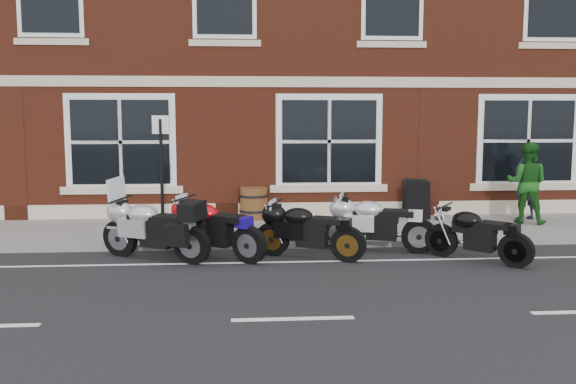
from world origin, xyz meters
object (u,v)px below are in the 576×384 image
object	(u,v)px
moto_sport_black	(308,229)
moto_sport_silver	(377,222)
moto_sport_red	(214,227)
a_board_sign	(416,199)
pedestrian_left	(526,181)
moto_naked_black	(476,233)
parking_sign	(162,170)
pedestrian_right	(527,183)
barrel_planter	(254,203)
moto_touring_silver	(153,227)

from	to	relation	value
moto_sport_black	moto_sport_silver	xyz separation A→B (m)	(1.40, 0.54, 0.02)
moto_sport_red	moto_sport_silver	distance (m)	3.13
moto_sport_red	moto_sport_silver	bearing A→B (deg)	-46.15
moto_sport_red	a_board_sign	distance (m)	5.77
pedestrian_left	moto_naked_black	bearing A→B (deg)	34.15
moto_naked_black	parking_sign	size ratio (longest dim) A/B	0.62
moto_naked_black	pedestrian_right	world-z (taller)	pedestrian_right
moto_sport_black	moto_naked_black	world-z (taller)	moto_sport_black
moto_sport_black	moto_sport_red	bearing A→B (deg)	108.59
moto_sport_black	pedestrian_right	xyz separation A→B (m)	(5.37, 2.75, 0.51)
pedestrian_right	parking_sign	bearing A→B (deg)	41.26
parking_sign	pedestrian_left	bearing A→B (deg)	33.05
pedestrian_left	barrel_planter	distance (m)	6.53
moto_sport_black	pedestrian_right	distance (m)	6.06
moto_touring_silver	barrel_planter	world-z (taller)	moto_touring_silver
moto_naked_black	barrel_planter	bearing A→B (deg)	86.19
moto_sport_black	moto_naked_black	size ratio (longest dim) A/B	1.28
moto_naked_black	moto_sport_red	bearing A→B (deg)	126.00
moto_sport_red	a_board_sign	world-z (taller)	a_board_sign
moto_naked_black	parking_sign	bearing A→B (deg)	118.90
pedestrian_right	barrel_planter	bearing A→B (deg)	19.89
moto_touring_silver	pedestrian_right	distance (m)	8.61
a_board_sign	moto_touring_silver	bearing A→B (deg)	-124.85
moto_touring_silver	moto_sport_silver	distance (m)	4.24
pedestrian_right	moto_touring_silver	bearing A→B (deg)	47.34
moto_sport_black	moto_naked_black	xyz separation A→B (m)	(2.99, -0.46, -0.02)
moto_sport_red	moto_sport_silver	xyz separation A→B (m)	(3.11, 0.35, -0.01)
moto_sport_red	pedestrian_right	bearing A→B (deg)	-32.76
moto_sport_black	moto_naked_black	distance (m)	3.02
moto_sport_black	pedestrian_left	distance (m)	6.45
moto_touring_silver	barrel_planter	distance (m)	4.16
moto_sport_black	pedestrian_left	xyz separation A→B (m)	(5.57, 3.22, 0.50)
a_board_sign	parking_sign	bearing A→B (deg)	-132.03
moto_sport_red	moto_naked_black	bearing A→B (deg)	-60.50
moto_naked_black	a_board_sign	bearing A→B (deg)	43.75
moto_touring_silver	moto_sport_black	bearing A→B (deg)	-64.16
pedestrian_left	pedestrian_right	xyz separation A→B (m)	(-0.19, -0.47, 0.01)
pedestrian_left	pedestrian_right	size ratio (longest dim) A/B	0.99
moto_sport_red	parking_sign	size ratio (longest dim) A/B	0.75
moto_sport_black	pedestrian_left	bearing A→B (deg)	-34.94
moto_touring_silver	pedestrian_right	xyz separation A→B (m)	(8.19, 2.61, 0.45)
moto_sport_red	pedestrian_right	world-z (taller)	pedestrian_right
a_board_sign	parking_sign	xyz separation A→B (m)	(-5.75, -2.45, 0.96)
moto_touring_silver	pedestrian_right	world-z (taller)	pedestrian_right
moto_sport_silver	moto_naked_black	world-z (taller)	moto_sport_silver
moto_naked_black	a_board_sign	world-z (taller)	a_board_sign
moto_sport_red	pedestrian_left	distance (m)	7.89
moto_naked_black	pedestrian_right	distance (m)	4.03
moto_sport_black	pedestrian_left	world-z (taller)	pedestrian_left
moto_touring_silver	moto_naked_black	size ratio (longest dim) A/B	1.34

